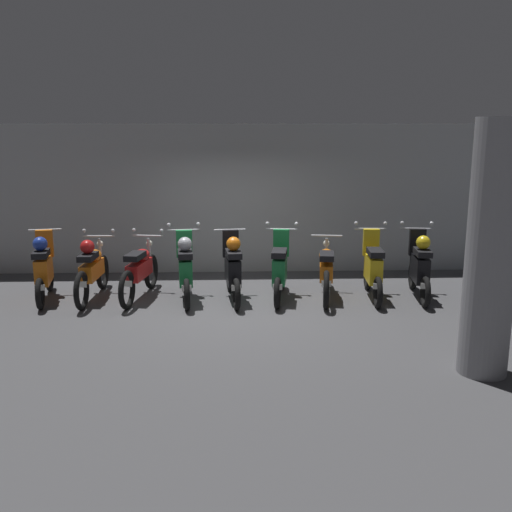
# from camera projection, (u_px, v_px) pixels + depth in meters

# --- Properties ---
(ground_plane) EXTENTS (80.00, 80.00, 0.00)m
(ground_plane) POSITION_uv_depth(u_px,v_px,m) (233.00, 306.00, 9.64)
(ground_plane) COLOR #424244
(back_wall) EXTENTS (16.00, 0.30, 3.03)m
(back_wall) POSITION_uv_depth(u_px,v_px,m) (233.00, 199.00, 11.84)
(back_wall) COLOR #9EA0A3
(back_wall) RESTS_ON ground
(motorbike_slot_0) EXTENTS (0.56, 1.67, 1.18)m
(motorbike_slot_0) POSITION_uv_depth(u_px,v_px,m) (44.00, 268.00, 9.91)
(motorbike_slot_0) COLOR black
(motorbike_slot_0) RESTS_ON ground
(motorbike_slot_1) EXTENTS (0.59, 1.95, 1.15)m
(motorbike_slot_1) POSITION_uv_depth(u_px,v_px,m) (92.00, 269.00, 9.97)
(motorbike_slot_1) COLOR black
(motorbike_slot_1) RESTS_ON ground
(motorbike_slot_2) EXTENTS (0.59, 1.94, 1.15)m
(motorbike_slot_2) POSITION_uv_depth(u_px,v_px,m) (140.00, 270.00, 10.04)
(motorbike_slot_2) COLOR black
(motorbike_slot_2) RESTS_ON ground
(motorbike_slot_3) EXTENTS (0.59, 1.68, 1.29)m
(motorbike_slot_3) POSITION_uv_depth(u_px,v_px,m) (185.00, 268.00, 9.89)
(motorbike_slot_3) COLOR black
(motorbike_slot_3) RESTS_ON ground
(motorbike_slot_4) EXTENTS (0.56, 1.68, 1.18)m
(motorbike_slot_4) POSITION_uv_depth(u_px,v_px,m) (233.00, 268.00, 9.91)
(motorbike_slot_4) COLOR black
(motorbike_slot_4) RESTS_ON ground
(motorbike_slot_5) EXTENTS (0.58, 1.68, 1.29)m
(motorbike_slot_5) POSITION_uv_depth(u_px,v_px,m) (280.00, 269.00, 9.99)
(motorbike_slot_5) COLOR black
(motorbike_slot_5) RESTS_ON ground
(motorbike_slot_6) EXTENTS (0.56, 1.94, 1.03)m
(motorbike_slot_6) POSITION_uv_depth(u_px,v_px,m) (326.00, 271.00, 10.04)
(motorbike_slot_6) COLOR black
(motorbike_slot_6) RESTS_ON ground
(motorbike_slot_7) EXTENTS (0.59, 1.68, 1.29)m
(motorbike_slot_7) POSITION_uv_depth(u_px,v_px,m) (373.00, 268.00, 10.03)
(motorbike_slot_7) COLOR black
(motorbike_slot_7) RESTS_ON ground
(motorbike_slot_8) EXTENTS (0.59, 1.68, 1.29)m
(motorbike_slot_8) POSITION_uv_depth(u_px,v_px,m) (420.00, 266.00, 10.02)
(motorbike_slot_8) COLOR black
(motorbike_slot_8) RESTS_ON ground
(support_pillar) EXTENTS (0.58, 0.58, 3.03)m
(support_pillar) POSITION_uv_depth(u_px,v_px,m) (492.00, 250.00, 6.68)
(support_pillar) COLOR gray
(support_pillar) RESTS_ON ground
(trash_bin) EXTENTS (0.56, 0.56, 0.89)m
(trash_bin) POSITION_uv_depth(u_px,v_px,m) (506.00, 270.00, 10.23)
(trash_bin) COLOR navy
(trash_bin) RESTS_ON ground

